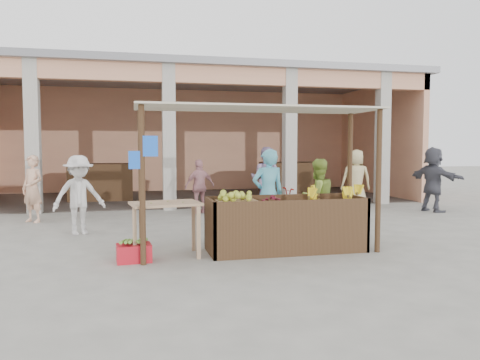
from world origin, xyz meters
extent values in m
plane|color=slate|center=(0.00, 0.00, 0.00)|extent=(60.00, 60.00, 0.00)
cube|color=#E9A27A|center=(0.00, 11.40, 2.00)|extent=(14.00, 0.20, 4.00)
cube|color=#E9A27A|center=(6.90, 8.50, 2.00)|extent=(0.20, 6.00, 4.00)
cube|color=#E9A27A|center=(0.00, 5.65, 3.75)|extent=(14.00, 0.30, 0.50)
cube|color=slate|center=(0.00, 8.50, 4.10)|extent=(14.40, 6.40, 0.20)
cube|color=#B9B2AA|center=(-4.50, 5.65, 2.00)|extent=(0.35, 0.35, 4.00)
cube|color=#B9B2AA|center=(-1.00, 5.65, 2.00)|extent=(0.35, 0.35, 4.00)
cube|color=#B9B2AA|center=(2.50, 5.65, 2.00)|extent=(0.35, 0.35, 4.00)
cube|color=#B9B2AA|center=(5.50, 5.65, 2.00)|extent=(0.35, 0.35, 4.00)
cube|color=#4A301D|center=(-3.00, 8.50, 0.60)|extent=(2.00, 1.20, 1.20)
cube|color=#4A301D|center=(3.50, 8.50, 0.60)|extent=(2.00, 1.20, 1.20)
cube|color=#4A301D|center=(0.50, 0.00, 0.40)|extent=(2.60, 0.95, 0.80)
cylinder|color=#4A301D|center=(-1.85, -0.45, 1.18)|extent=(0.09, 0.09, 2.35)
cylinder|color=#4A301D|center=(1.95, -0.45, 1.18)|extent=(0.09, 0.09, 2.35)
cylinder|color=#4A301D|center=(-1.85, 0.60, 1.18)|extent=(0.09, 0.09, 2.35)
cylinder|color=#4A301D|center=(1.95, 0.60, 1.18)|extent=(0.09, 0.09, 2.35)
cube|color=beige|center=(0.05, 0.08, 2.37)|extent=(4.00, 1.35, 0.03)
cube|color=blue|center=(-1.73, -0.45, 1.75)|extent=(0.22, 0.08, 0.30)
cube|color=blue|center=(-1.95, -0.45, 1.55)|extent=(0.18, 0.07, 0.26)
cube|color=#97734E|center=(-0.32, -0.03, 0.83)|extent=(0.67, 0.58, 0.06)
ellipsoid|color=#D1D03D|center=(-0.32, -0.03, 0.92)|extent=(0.57, 0.50, 0.13)
ellipsoid|color=maroon|center=(0.27, 0.02, 0.87)|extent=(0.42, 0.34, 0.13)
cube|color=tan|center=(-1.49, 0.03, 0.84)|extent=(1.16, 0.87, 0.04)
cube|color=tan|center=(-1.97, -0.27, 0.41)|extent=(0.06, 0.06, 0.82)
cube|color=tan|center=(-1.00, -0.27, 0.41)|extent=(0.06, 0.06, 0.82)
cube|color=tan|center=(-1.97, 0.34, 0.41)|extent=(0.06, 0.06, 0.82)
cube|color=tan|center=(-1.00, 0.34, 0.41)|extent=(0.06, 0.06, 0.82)
cube|color=red|center=(-1.98, -0.22, 0.13)|extent=(0.54, 0.41, 0.27)
ellipsoid|color=maroon|center=(2.86, 5.12, 0.31)|extent=(0.45, 0.45, 0.61)
ellipsoid|color=maroon|center=(3.22, 5.17, 0.31)|extent=(0.45, 0.45, 0.61)
ellipsoid|color=maroon|center=(3.05, 5.43, 0.31)|extent=(0.45, 0.45, 0.61)
imported|color=#5BBFDC|center=(0.50, 1.02, 0.91)|extent=(0.71, 0.54, 1.81)
imported|color=#95B640|center=(1.48, 0.99, 0.80)|extent=(0.85, 0.60, 1.59)
imported|color=#930E06|center=(0.94, 2.36, 0.44)|extent=(0.74, 1.73, 0.88)
imported|color=silver|center=(-3.03, 2.29, 0.85)|extent=(1.21, 0.90, 1.70)
imported|color=#CA888E|center=(-0.28, 4.74, 0.76)|extent=(0.99, 0.72, 1.52)
imported|color=tan|center=(4.14, 4.67, 0.93)|extent=(1.01, 0.79, 1.86)
imported|color=#4A4A55|center=(5.90, 3.67, 0.92)|extent=(1.11, 1.82, 1.84)
imported|color=#E3AA88|center=(-4.25, 4.15, 0.81)|extent=(0.75, 0.72, 1.62)
imported|color=gray|center=(1.55, 4.88, 0.95)|extent=(1.07, 0.92, 1.91)
camera|label=1|loc=(-1.98, -7.40, 1.73)|focal=35.00mm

